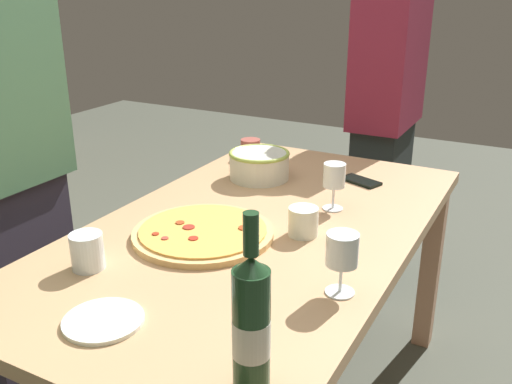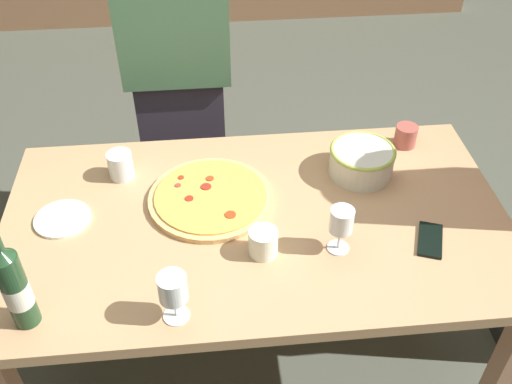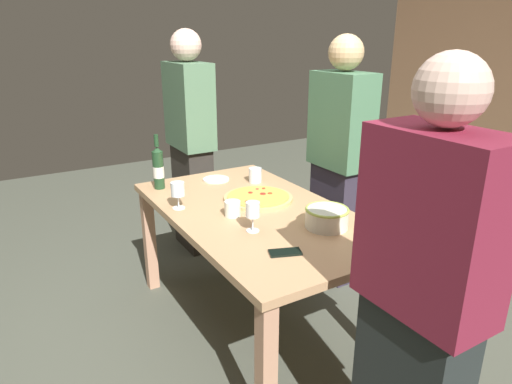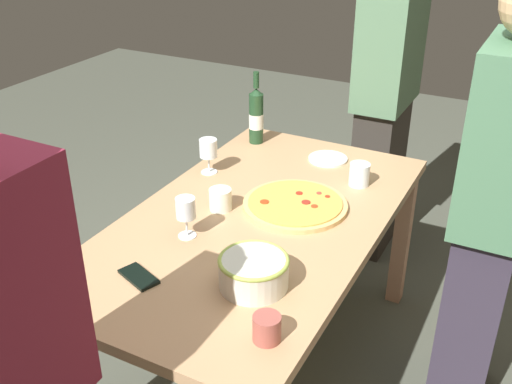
% 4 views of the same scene
% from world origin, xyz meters
% --- Properties ---
extents(ground_plane, '(8.00, 8.00, 0.00)m').
position_xyz_m(ground_plane, '(0.00, 0.00, 0.00)').
color(ground_plane, '#4E5145').
extents(dining_table, '(1.60, 0.90, 0.75)m').
position_xyz_m(dining_table, '(0.00, 0.00, 0.66)').
color(dining_table, tan).
rests_on(dining_table, ground).
extents(pizza, '(0.41, 0.41, 0.03)m').
position_xyz_m(pizza, '(-0.14, 0.10, 0.76)').
color(pizza, '#E3B16C').
rests_on(pizza, dining_table).
extents(serving_bowl, '(0.22, 0.22, 0.10)m').
position_xyz_m(serving_bowl, '(0.38, 0.19, 0.81)').
color(serving_bowl, silver).
rests_on(serving_bowl, dining_table).
extents(wine_bottle, '(0.07, 0.07, 0.35)m').
position_xyz_m(wine_bottle, '(-0.64, -0.33, 0.89)').
color(wine_bottle, '#1E3E22').
rests_on(wine_bottle, dining_table).
extents(wine_glass_near_pizza, '(0.07, 0.07, 0.15)m').
position_xyz_m(wine_glass_near_pizza, '(0.23, -0.16, 0.86)').
color(wine_glass_near_pizza, white).
rests_on(wine_glass_near_pizza, dining_table).
extents(wine_glass_by_bottle, '(0.08, 0.08, 0.15)m').
position_xyz_m(wine_glass_by_bottle, '(-0.25, -0.36, 0.86)').
color(wine_glass_by_bottle, white).
rests_on(wine_glass_by_bottle, dining_table).
extents(cup_amber, '(0.09, 0.09, 0.08)m').
position_xyz_m(cup_amber, '(0.01, -0.15, 0.79)').
color(cup_amber, white).
rests_on(cup_amber, dining_table).
extents(cup_ceramic, '(0.08, 0.08, 0.08)m').
position_xyz_m(cup_ceramic, '(0.58, 0.34, 0.79)').
color(cup_ceramic, '#A65248').
rests_on(cup_ceramic, dining_table).
extents(cup_spare, '(0.08, 0.08, 0.09)m').
position_xyz_m(cup_spare, '(-0.44, 0.25, 0.80)').
color(cup_spare, white).
rests_on(cup_spare, dining_table).
extents(side_plate, '(0.18, 0.18, 0.01)m').
position_xyz_m(side_plate, '(-0.61, 0.05, 0.76)').
color(side_plate, white).
rests_on(side_plate, dining_table).
extents(cell_phone, '(0.12, 0.16, 0.01)m').
position_xyz_m(cell_phone, '(0.51, -0.15, 0.76)').
color(cell_phone, black).
rests_on(cell_phone, dining_table).
extents(person_host, '(0.42, 0.24, 1.68)m').
position_xyz_m(person_host, '(-0.24, 0.80, 0.85)').
color(person_host, '#332C3B').
rests_on(person_host, ground).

